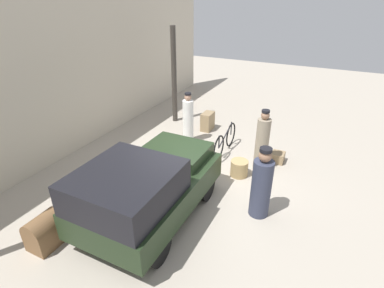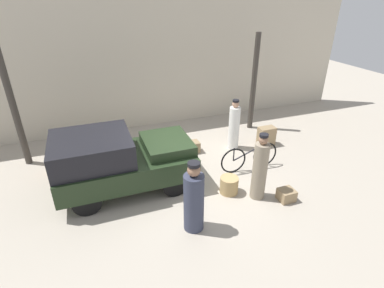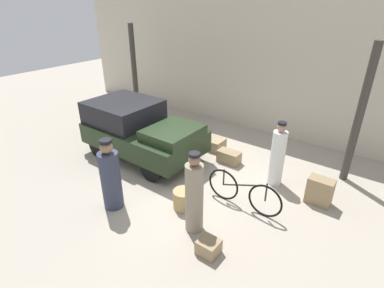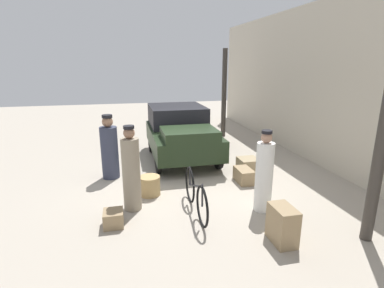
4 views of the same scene
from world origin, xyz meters
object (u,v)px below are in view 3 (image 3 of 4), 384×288
object	(u,v)px
truck	(139,129)
trunk_umber_medium	(320,191)
bicycle	(243,192)
trunk_barrel_dark	(139,120)
suitcase_small_leather	(214,144)
porter_with_bicycle	(111,178)
porter_lifting_near_truck	(278,156)
porter_standing_middle	(194,196)
wicker_basket	(184,199)
suitcase_black_upright	(229,157)
trunk_wicker_pale	(209,247)

from	to	relation	value
truck	trunk_umber_medium	size ratio (longest dim) A/B	5.36
bicycle	trunk_barrel_dark	world-z (taller)	bicycle
truck	suitcase_small_leather	world-z (taller)	truck
porter_with_bicycle	suitcase_small_leather	world-z (taller)	porter_with_bicycle
truck	porter_lifting_near_truck	xyz separation A→B (m)	(3.70, 0.95, -0.09)
truck	porter_standing_middle	size ratio (longest dim) A/B	1.96
wicker_basket	suitcase_black_upright	distance (m)	2.33
bicycle	wicker_basket	xyz separation A→B (m)	(-1.02, -0.79, -0.17)
wicker_basket	suitcase_black_upright	xyz separation A→B (m)	(-0.22, 2.32, -0.04)
bicycle	trunk_umber_medium	world-z (taller)	bicycle
truck	porter_standing_middle	bearing A→B (deg)	-27.01
bicycle	porter_standing_middle	bearing A→B (deg)	-110.47
trunk_umber_medium	suitcase_small_leather	xyz separation A→B (m)	(-3.30, 0.83, -0.15)
bicycle	suitcase_black_upright	world-z (taller)	bicycle
trunk_wicker_pale	suitcase_small_leather	bearing A→B (deg)	121.50
suitcase_small_leather	suitcase_black_upright	bearing A→B (deg)	-30.09
trunk_umber_medium	trunk_barrel_dark	distance (m)	6.30
porter_with_bicycle	suitcase_black_upright	distance (m)	3.41
porter_with_bicycle	suitcase_black_upright	size ratio (longest dim) A/B	2.62
porter_with_bicycle	trunk_wicker_pale	world-z (taller)	porter_with_bicycle
wicker_basket	porter_with_bicycle	size ratio (longest dim) A/B	0.28
suitcase_black_upright	suitcase_small_leather	xyz separation A→B (m)	(-0.77, 0.45, -0.01)
wicker_basket	trunk_umber_medium	xyz separation A→B (m)	(2.31, 1.93, 0.10)
bicycle	porter_lifting_near_truck	world-z (taller)	porter_lifting_near_truck
suitcase_small_leather	bicycle	bearing A→B (deg)	-44.39
truck	wicker_basket	bearing A→B (deg)	-25.15
suitcase_black_upright	trunk_barrel_dark	bearing A→B (deg)	176.94
suitcase_small_leather	trunk_barrel_dark	bearing A→B (deg)	-175.23
truck	trunk_barrel_dark	world-z (taller)	truck
porter_with_bicycle	suitcase_black_upright	bearing A→B (deg)	71.73
suitcase_small_leather	porter_with_bicycle	bearing A→B (deg)	-94.44
suitcase_small_leather	truck	bearing A→B (deg)	-133.41
porter_lifting_near_truck	suitcase_small_leather	distance (m)	2.36
bicycle	suitcase_black_upright	xyz separation A→B (m)	(-1.24, 1.52, -0.22)
porter_standing_middle	suitcase_small_leather	distance (m)	3.58
porter_lifting_near_truck	suitcase_black_upright	world-z (taller)	porter_lifting_near_truck
bicycle	suitcase_small_leather	world-z (taller)	bicycle
wicker_basket	suitcase_black_upright	world-z (taller)	wicker_basket
trunk_wicker_pale	suitcase_small_leather	xyz separation A→B (m)	(-2.16, 3.53, 0.02)
porter_lifting_near_truck	trunk_umber_medium	size ratio (longest dim) A/B	2.61
porter_with_bicycle	trunk_wicker_pale	bearing A→B (deg)	2.57
trunk_umber_medium	bicycle	bearing A→B (deg)	-138.61
truck	trunk_wicker_pale	world-z (taller)	truck
porter_lifting_near_truck	porter_standing_middle	bearing A→B (deg)	-103.91
porter_with_bicycle	bicycle	bearing A→B (deg)	35.98
wicker_basket	suitcase_small_leather	size ratio (longest dim) A/B	0.83
truck	trunk_barrel_dark	xyz separation A→B (m)	(-1.46, 1.35, -0.51)
trunk_wicker_pale	suitcase_small_leather	size ratio (longest dim) A/B	0.68
bicycle	wicker_basket	bearing A→B (deg)	-142.13
suitcase_black_upright	bicycle	bearing A→B (deg)	-50.82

